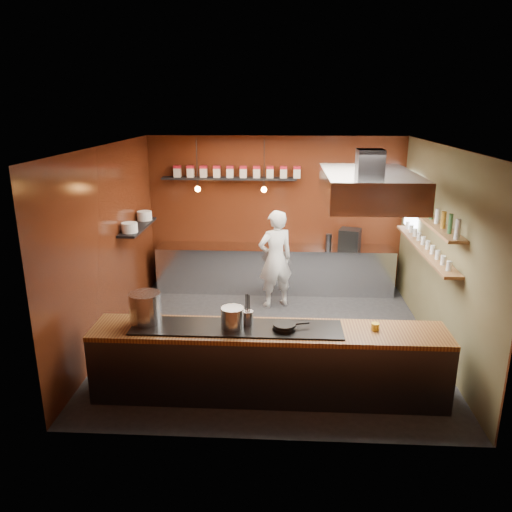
# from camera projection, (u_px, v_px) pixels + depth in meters

# --- Properties ---
(floor) EXTENTS (5.00, 5.00, 0.00)m
(floor) POSITION_uv_depth(u_px,v_px,m) (272.00, 338.00, 7.93)
(floor) COLOR black
(floor) RESTS_ON ground
(back_wall) EXTENTS (5.00, 0.00, 5.00)m
(back_wall) POSITION_uv_depth(u_px,v_px,m) (276.00, 213.00, 9.88)
(back_wall) COLOR #3F160B
(back_wall) RESTS_ON ground
(left_wall) EXTENTS (0.00, 5.00, 5.00)m
(left_wall) POSITION_uv_depth(u_px,v_px,m) (109.00, 245.00, 7.63)
(left_wall) COLOR #3F160B
(left_wall) RESTS_ON ground
(right_wall) EXTENTS (0.00, 5.00, 5.00)m
(right_wall) POSITION_uv_depth(u_px,v_px,m) (442.00, 251.00, 7.36)
(right_wall) COLOR brown
(right_wall) RESTS_ON ground
(ceiling) EXTENTS (5.00, 5.00, 0.00)m
(ceiling) POSITION_uv_depth(u_px,v_px,m) (274.00, 146.00, 7.06)
(ceiling) COLOR silver
(ceiling) RESTS_ON back_wall
(window_pane) EXTENTS (0.00, 1.00, 1.00)m
(window_pane) POSITION_uv_depth(u_px,v_px,m) (413.00, 202.00, 8.87)
(window_pane) COLOR white
(window_pane) RESTS_ON right_wall
(prep_counter) EXTENTS (4.60, 0.65, 0.90)m
(prep_counter) POSITION_uv_depth(u_px,v_px,m) (275.00, 269.00, 9.87)
(prep_counter) COLOR silver
(prep_counter) RESTS_ON floor
(pass_counter) EXTENTS (4.40, 0.72, 0.94)m
(pass_counter) POSITION_uv_depth(u_px,v_px,m) (268.00, 362.00, 6.27)
(pass_counter) COLOR #38383D
(pass_counter) RESTS_ON floor
(tin_shelf) EXTENTS (2.60, 0.26, 0.04)m
(tin_shelf) POSITION_uv_depth(u_px,v_px,m) (229.00, 179.00, 9.59)
(tin_shelf) COLOR black
(tin_shelf) RESTS_ON back_wall
(plate_shelf) EXTENTS (0.30, 1.40, 0.04)m
(plate_shelf) POSITION_uv_depth(u_px,v_px,m) (138.00, 227.00, 8.56)
(plate_shelf) COLOR black
(plate_shelf) RESTS_ON left_wall
(bottle_shelf_upper) EXTENTS (0.26, 2.80, 0.04)m
(bottle_shelf_upper) POSITION_uv_depth(u_px,v_px,m) (428.00, 218.00, 7.53)
(bottle_shelf_upper) COLOR brown
(bottle_shelf_upper) RESTS_ON right_wall
(bottle_shelf_lower) EXTENTS (0.26, 2.80, 0.04)m
(bottle_shelf_lower) POSITION_uv_depth(u_px,v_px,m) (425.00, 248.00, 7.67)
(bottle_shelf_lower) COLOR brown
(bottle_shelf_lower) RESTS_ON right_wall
(extractor_hood) EXTENTS (1.20, 2.00, 0.72)m
(extractor_hood) POSITION_uv_depth(u_px,v_px,m) (368.00, 186.00, 6.75)
(extractor_hood) COLOR #38383D
(extractor_hood) RESTS_ON ceiling
(pendant_left) EXTENTS (0.10, 0.10, 0.95)m
(pendant_left) POSITION_uv_depth(u_px,v_px,m) (198.00, 186.00, 9.00)
(pendant_left) COLOR black
(pendant_left) RESTS_ON ceiling
(pendant_right) EXTENTS (0.10, 0.10, 0.95)m
(pendant_right) POSITION_uv_depth(u_px,v_px,m) (264.00, 187.00, 8.94)
(pendant_right) COLOR black
(pendant_right) RESTS_ON ceiling
(storage_tins) EXTENTS (2.43, 0.13, 0.22)m
(storage_tins) POSITION_uv_depth(u_px,v_px,m) (237.00, 172.00, 9.54)
(storage_tins) COLOR beige
(storage_tins) RESTS_ON tin_shelf
(plate_stacks) EXTENTS (0.26, 1.16, 0.16)m
(plate_stacks) POSITION_uv_depth(u_px,v_px,m) (137.00, 221.00, 8.53)
(plate_stacks) COLOR white
(plate_stacks) RESTS_ON plate_shelf
(bottles) EXTENTS (0.06, 2.66, 0.24)m
(bottles) POSITION_uv_depth(u_px,v_px,m) (429.00, 209.00, 7.49)
(bottles) COLOR silver
(bottles) RESTS_ON bottle_shelf_upper
(wine_glasses) EXTENTS (0.07, 2.37, 0.13)m
(wine_glasses) POSITION_uv_depth(u_px,v_px,m) (425.00, 243.00, 7.64)
(wine_glasses) COLOR silver
(wine_glasses) RESTS_ON bottle_shelf_lower
(stockpot_large) EXTENTS (0.53, 0.53, 0.39)m
(stockpot_large) POSITION_uv_depth(u_px,v_px,m) (145.00, 308.00, 6.23)
(stockpot_large) COLOR #B8BBBF
(stockpot_large) RESTS_ON pass_counter
(stockpot_small) EXTENTS (0.33, 0.33, 0.26)m
(stockpot_small) POSITION_uv_depth(u_px,v_px,m) (233.00, 318.00, 6.09)
(stockpot_small) COLOR silver
(stockpot_small) RESTS_ON pass_counter
(utensil_crock) EXTENTS (0.17, 0.17, 0.18)m
(utensil_crock) POSITION_uv_depth(u_px,v_px,m) (248.00, 318.00, 6.19)
(utensil_crock) COLOR #BABCC1
(utensil_crock) RESTS_ON pass_counter
(frying_pan) EXTENTS (0.46, 0.29, 0.07)m
(frying_pan) POSITION_uv_depth(u_px,v_px,m) (285.00, 327.00, 6.07)
(frying_pan) COLOR black
(frying_pan) RESTS_ON pass_counter
(butter_jar) EXTENTS (0.11, 0.11, 0.09)m
(butter_jar) POSITION_uv_depth(u_px,v_px,m) (375.00, 327.00, 6.10)
(butter_jar) COLOR yellow
(butter_jar) RESTS_ON pass_counter
(espresso_machine) EXTENTS (0.47, 0.46, 0.38)m
(espresso_machine) POSITION_uv_depth(u_px,v_px,m) (350.00, 239.00, 9.58)
(espresso_machine) COLOR black
(espresso_machine) RESTS_ON prep_counter
(chef) EXTENTS (0.77, 0.66, 1.79)m
(chef) POSITION_uv_depth(u_px,v_px,m) (275.00, 259.00, 8.99)
(chef) COLOR white
(chef) RESTS_ON floor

